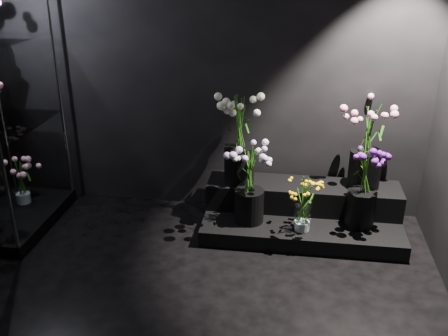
# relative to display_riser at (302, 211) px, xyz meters

# --- Properties ---
(wall_back) EXTENTS (4.00, 0.00, 4.00)m
(wall_back) POSITION_rel_display_riser_xyz_m (-0.93, 0.34, 1.24)
(wall_back) COLOR black
(wall_back) RESTS_ON floor
(display_riser) EXTENTS (1.72, 0.76, 0.38)m
(display_riser) POSITION_rel_display_riser_xyz_m (0.00, 0.00, 0.00)
(display_riser) COLOR black
(display_riser) RESTS_ON floor
(bouquet_orange_bells) EXTENTS (0.29, 0.29, 0.49)m
(bouquet_orange_bells) POSITION_rel_display_riser_xyz_m (-0.00, -0.30, 0.24)
(bouquet_orange_bells) COLOR white
(bouquet_orange_bells) RESTS_ON display_riser
(bouquet_lilac) EXTENTS (0.48, 0.48, 0.68)m
(bouquet_lilac) POSITION_rel_display_riser_xyz_m (-0.46, -0.21, 0.37)
(bouquet_lilac) COLOR black
(bouquet_lilac) RESTS_ON display_riser
(bouquet_purple) EXTENTS (0.42, 0.42, 0.71)m
(bouquet_purple) POSITION_rel_display_riser_xyz_m (0.48, -0.15, 0.38)
(bouquet_purple) COLOR black
(bouquet_purple) RESTS_ON display_riser
(bouquet_cream_roses) EXTENTS (0.49, 0.49, 0.79)m
(bouquet_cream_roses) POSITION_rel_display_riser_xyz_m (-0.58, 0.07, 0.68)
(bouquet_cream_roses) COLOR black
(bouquet_cream_roses) RESTS_ON display_riser
(bouquet_pink_roses) EXTENTS (0.48, 0.48, 0.75)m
(bouquet_pink_roses) POSITION_rel_display_riser_xyz_m (0.52, 0.13, 0.65)
(bouquet_pink_roses) COLOR black
(bouquet_pink_roses) RESTS_ON display_riser
(bouquet_case_base_pink) EXTENTS (0.41, 0.41, 0.43)m
(bouquet_case_base_pink) POSITION_rel_display_riser_xyz_m (-2.61, -0.11, 0.19)
(bouquet_case_base_pink) COLOR white
(bouquet_case_base_pink) RESTS_ON display_case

